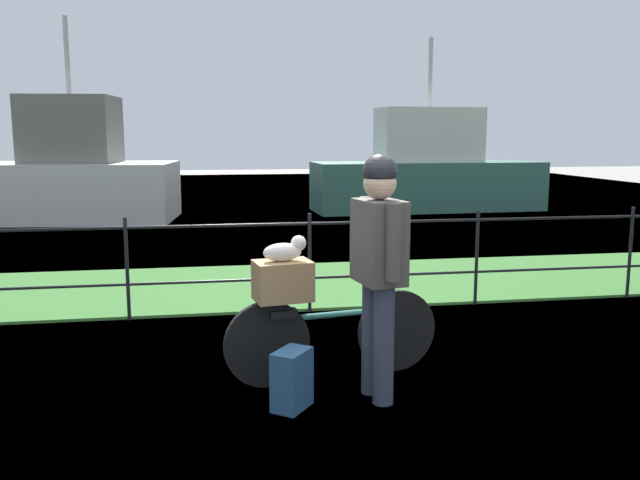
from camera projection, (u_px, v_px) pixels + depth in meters
name	position (u px, v px, depth m)	size (l,w,h in m)	color
ground_plane	(357.00, 392.00, 4.69)	(60.00, 60.00, 0.00)	gray
grass_strip	(294.00, 284.00, 8.00)	(27.00, 2.40, 0.03)	#38702D
harbor_water	(252.00, 213.00, 15.42)	(30.00, 30.00, 0.00)	#60849E
iron_fence	(310.00, 255.00, 6.72)	(18.04, 0.04, 1.02)	black
bicycle_main	(332.00, 335.00, 4.91)	(1.65, 0.33, 0.63)	black
wooden_crate	(283.00, 281.00, 4.72)	(0.40, 0.28, 0.28)	#A87F51
terrier_dog	(286.00, 250.00, 4.69)	(0.32, 0.18, 0.18)	silver
cyclist_person	(379.00, 256.00, 4.44)	(0.32, 0.53, 1.68)	#383D51
backpack_on_paving	(292.00, 379.00, 4.39)	(0.28, 0.18, 0.40)	#28517A
moored_boat_near	(428.00, 173.00, 15.81)	(5.53, 1.81, 4.03)	#336656
moored_boat_mid	(74.00, 176.00, 13.93)	(4.33, 2.59, 4.19)	silver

